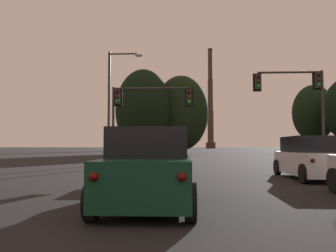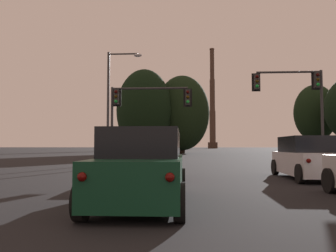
{
  "view_description": "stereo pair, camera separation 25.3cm",
  "coord_description": "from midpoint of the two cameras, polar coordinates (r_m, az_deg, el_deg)",
  "views": [
    {
      "loc": [
        -2.01,
        -0.12,
        1.44
      ],
      "look_at": [
        -3.78,
        33.99,
        3.51
      ],
      "focal_mm": 35.0,
      "sensor_mm": 36.0,
      "label": 1
    },
    {
      "loc": [
        -1.76,
        -0.1,
        1.44
      ],
      "look_at": [
        -3.78,
        33.99,
        3.51
      ],
      "focal_mm": 35.0,
      "sensor_mm": 36.0,
      "label": 2
    }
  ],
  "objects": [
    {
      "name": "hatchback_left_lane_front",
      "position": [
        14.37,
        -1.91,
        -6.56
      ],
      "size": [
        2.05,
        4.16,
        1.44
      ],
      "rotation": [
        0.0,
        0.0,
        0.04
      ],
      "color": "maroon",
      "rests_on": "ground_plane"
    },
    {
      "name": "traffic_light_overhead_right",
      "position": [
        23.78,
        22.17,
        5.25
      ],
      "size": [
        4.76,
        0.5,
        6.51
      ],
      "color": "#2D2D30",
      "rests_on": "ground_plane"
    },
    {
      "name": "treeline_center_left",
      "position": [
        64.2,
        1.14,
        1.91
      ],
      "size": [
        9.94,
        8.95,
        13.01
      ],
      "color": "black",
      "rests_on": "ground_plane"
    },
    {
      "name": "smokestack",
      "position": [
        178.96,
        7.79,
        2.97
      ],
      "size": [
        5.19,
        5.19,
        54.61
      ],
      "color": "#3C2B22",
      "rests_on": "ground_plane"
    },
    {
      "name": "treeline_far_right",
      "position": [
        58.73,
        -4.03,
        2.72
      ],
      "size": [
        9.92,
        8.93,
        15.18
      ],
      "color": "black",
      "rests_on": "ground_plane"
    },
    {
      "name": "suv_right_lane_front",
      "position": [
        15.65,
        23.54,
        -5.17
      ],
      "size": [
        2.19,
        4.94,
        1.86
      ],
      "rotation": [
        0.0,
        0.0,
        -0.02
      ],
      "color": "silver",
      "rests_on": "ground_plane"
    },
    {
      "name": "treeline_left_mid",
      "position": [
        72.34,
        24.35,
        2.09
      ],
      "size": [
        8.35,
        7.52,
        13.79
      ],
      "color": "black",
      "rests_on": "ground_plane"
    },
    {
      "name": "suv_left_lane_second",
      "position": [
        8.27,
        -3.45,
        -7.23
      ],
      "size": [
        2.14,
        4.92,
        1.86
      ],
      "rotation": [
        0.0,
        0.0,
        0.01
      ],
      "color": "#0F3823",
      "rests_on": "ground_plane"
    },
    {
      "name": "street_lamp",
      "position": [
        25.86,
        -9.25,
        5.2
      ],
      "size": [
        2.73,
        0.36,
        8.77
      ],
      "color": "#38383A",
      "rests_on": "ground_plane"
    },
    {
      "name": "treeline_far_left",
      "position": [
        61.6,
        2.6,
        2.3
      ],
      "size": [
        10.18,
        9.16,
        14.68
      ],
      "color": "black",
      "rests_on": "ground_plane"
    },
    {
      "name": "traffic_light_overhead_left",
      "position": [
        22.26,
        -4.7,
        3.58
      ],
      "size": [
        5.63,
        0.5,
        5.43
      ],
      "color": "#2D2D30",
      "rests_on": "ground_plane"
    }
  ]
}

